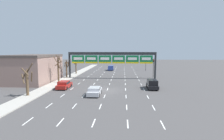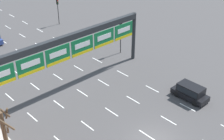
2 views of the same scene
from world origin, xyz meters
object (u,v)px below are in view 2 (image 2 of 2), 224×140
object	(u,v)px
sign_gantry	(69,45)
traffic_light_mid_block	(58,7)
suv_black	(190,91)
tree_bare_furthest	(5,134)
traffic_light_near_gantry	(121,31)

from	to	relation	value
sign_gantry	traffic_light_mid_block	distance (m)	21.17
sign_gantry	suv_black	bearing A→B (deg)	-53.78
suv_black	traffic_light_mid_block	distance (m)	29.51
sign_gantry	traffic_light_mid_block	world-z (taller)	sign_gantry
traffic_light_mid_block	suv_black	bearing A→B (deg)	-94.90
tree_bare_furthest	traffic_light_mid_block	bearing A→B (deg)	48.27
tree_bare_furthest	sign_gantry	bearing A→B (deg)	29.75
suv_black	traffic_light_near_gantry	size ratio (longest dim) A/B	0.86
traffic_light_mid_block	sign_gantry	bearing A→B (deg)	-120.52
sign_gantry	suv_black	size ratio (longest dim) A/B	5.31
suv_black	traffic_light_near_gantry	bearing A→B (deg)	79.76
traffic_light_near_gantry	tree_bare_furthest	distance (m)	23.59
suv_black	tree_bare_furthest	xyz separation A→B (m)	(-19.37, 4.78, 2.31)
traffic_light_near_gantry	tree_bare_furthest	size ratio (longest dim) A/B	0.80
sign_gantry	tree_bare_furthest	bearing A→B (deg)	-150.25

